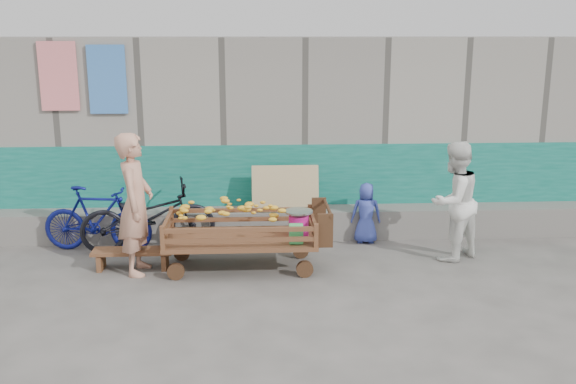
{
  "coord_description": "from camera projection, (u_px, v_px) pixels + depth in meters",
  "views": [
    {
      "loc": [
        -0.16,
        -7.09,
        3.05
      ],
      "look_at": [
        0.29,
        1.2,
        1.0
      ],
      "focal_mm": 40.0,
      "sensor_mm": 36.0,
      "label": 1
    }
  ],
  "objects": [
    {
      "name": "child",
      "position": [
        366.0,
        213.0,
        9.55
      ],
      "size": [
        0.47,
        0.32,
        0.91
      ],
      "primitive_type": "imported",
      "rotation": [
        0.0,
        0.0,
        3.07
      ],
      "color": "#3949AE",
      "rests_on": "ground"
    },
    {
      "name": "ground",
      "position": [
        269.0,
        298.0,
        7.61
      ],
      "size": [
        80.0,
        80.0,
        0.0
      ],
      "primitive_type": "plane",
      "color": "#4F4D48",
      "rests_on": "ground"
    },
    {
      "name": "woman",
      "position": [
        454.0,
        201.0,
        8.76
      ],
      "size": [
        1.01,
        0.96,
        1.65
      ],
      "primitive_type": "imported",
      "rotation": [
        0.0,
        0.0,
        3.72
      ],
      "color": "white",
      "rests_on": "ground"
    },
    {
      "name": "banana_cart",
      "position": [
        238.0,
        224.0,
        8.42
      ],
      "size": [
        2.16,
        0.99,
        0.92
      ],
      "color": "#583318",
      "rests_on": "ground"
    },
    {
      "name": "building_wall",
      "position": [
        263.0,
        127.0,
        11.19
      ],
      "size": [
        12.0,
        3.5,
        3.0
      ],
      "color": "gray",
      "rests_on": "ground"
    },
    {
      "name": "vendor_man",
      "position": [
        136.0,
        204.0,
        8.23
      ],
      "size": [
        0.47,
        0.69,
        1.85
      ],
      "primitive_type": "imported",
      "rotation": [
        0.0,
        0.0,
        1.53
      ],
      "color": "tan",
      "rests_on": "ground"
    },
    {
      "name": "bicycle_dark",
      "position": [
        148.0,
        217.0,
        9.2
      ],
      "size": [
        2.01,
        1.03,
        1.0
      ],
      "primitive_type": "imported",
      "rotation": [
        0.0,
        0.0,
        1.77
      ],
      "color": "black",
      "rests_on": "ground"
    },
    {
      "name": "bench",
      "position": [
        133.0,
        255.0,
        8.53
      ],
      "size": [
        1.06,
        0.32,
        0.26
      ],
      "color": "#583318",
      "rests_on": "ground"
    },
    {
      "name": "bicycle_blue",
      "position": [
        97.0,
        219.0,
        9.17
      ],
      "size": [
        1.64,
        0.67,
        0.96
      ],
      "primitive_type": "imported",
      "rotation": [
        0.0,
        0.0,
        1.43
      ],
      "color": "navy",
      "rests_on": "ground"
    }
  ]
}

